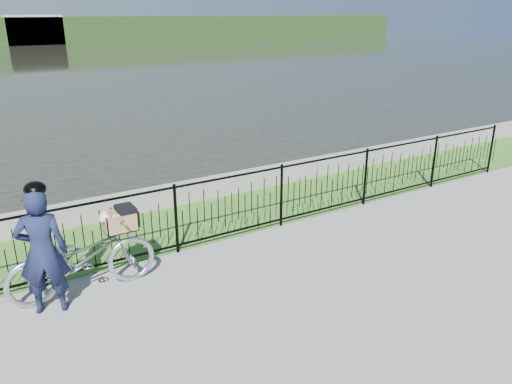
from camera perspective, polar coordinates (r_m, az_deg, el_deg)
ground at (r=7.34m, az=3.47°, el=-9.80°), size 120.00×120.00×0.00m
grass_strip at (r=9.36m, az=-5.70°, el=-2.99°), size 60.00×2.00×0.01m
water at (r=38.53m, az=-26.70°, el=12.53°), size 120.00×120.00×0.00m
quay_wall at (r=10.14m, az=-8.24°, el=-0.07°), size 60.00×0.30×0.40m
fence at (r=8.32m, az=-2.77°, el=-1.67°), size 14.00×0.06×1.15m
far_building_right at (r=64.45m, az=-24.06°, el=16.56°), size 6.00×3.00×3.20m
bicycle_rig at (r=7.14m, az=-19.18°, el=-7.07°), size 1.99×0.69×1.15m
cyclist at (r=6.76m, az=-23.27°, el=-6.09°), size 0.69×0.55×1.74m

